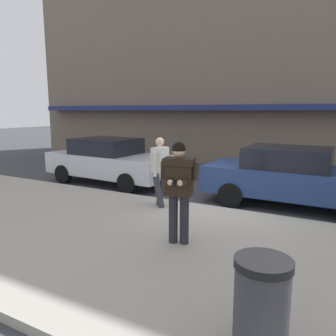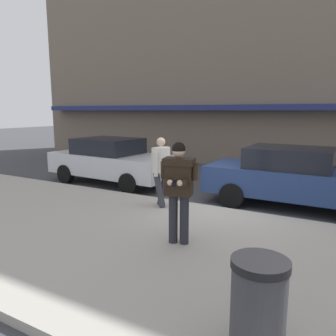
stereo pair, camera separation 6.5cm
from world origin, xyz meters
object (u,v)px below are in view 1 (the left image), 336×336
object	(u,v)px
parked_sedan_near	(110,161)
parked_sedan_mid	(293,176)
pedestrian_in_light_coat	(160,168)
trash_bin	(261,307)
man_texting_on_phone	(179,182)

from	to	relation	value
parked_sedan_near	parked_sedan_mid	distance (m)	5.89
pedestrian_in_light_coat	trash_bin	xyz separation A→B (m)	(3.33, -3.88, -0.47)
man_texting_on_phone	trash_bin	distance (m)	2.86
parked_sedan_mid	man_texting_on_phone	bearing A→B (deg)	-109.16
trash_bin	man_texting_on_phone	bearing A→B (deg)	132.93
pedestrian_in_light_coat	trash_bin	world-z (taller)	pedestrian_in_light_coat
parked_sedan_near	pedestrian_in_light_coat	world-z (taller)	pedestrian_in_light_coat
parked_sedan_mid	trash_bin	bearing A→B (deg)	-84.65
pedestrian_in_light_coat	parked_sedan_mid	bearing A→B (deg)	36.21
parked_sedan_mid	trash_bin	xyz separation A→B (m)	(0.55, -5.92, -0.16)
parked_sedan_near	pedestrian_in_light_coat	distance (m)	3.70
man_texting_on_phone	trash_bin	size ratio (longest dim) A/B	1.84
pedestrian_in_light_coat	man_texting_on_phone	bearing A→B (deg)	-52.08
parked_sedan_near	parked_sedan_mid	xyz separation A→B (m)	(5.89, 0.07, 0.00)
man_texting_on_phone	trash_bin	bearing A→B (deg)	-47.07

